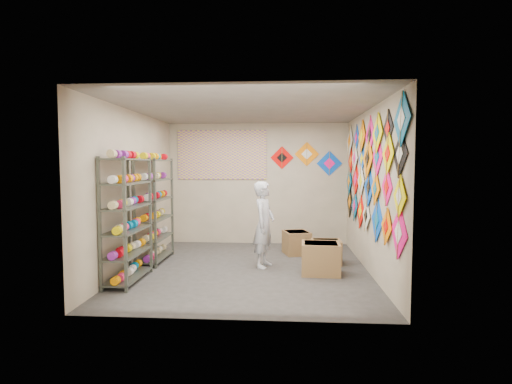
# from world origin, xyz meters

# --- Properties ---
(ground) EXTENTS (4.50, 4.50, 0.00)m
(ground) POSITION_xyz_m (0.00, 0.00, 0.00)
(ground) COLOR #322F2C
(room_walls) EXTENTS (4.50, 4.50, 4.50)m
(room_walls) POSITION_xyz_m (0.00, 0.00, 1.64)
(room_walls) COLOR #B6A68B
(room_walls) RESTS_ON ground
(shelf_rack_front) EXTENTS (0.40, 1.10, 1.90)m
(shelf_rack_front) POSITION_xyz_m (-1.78, -0.85, 0.95)
(shelf_rack_front) COLOR #4C5147
(shelf_rack_front) RESTS_ON ground
(shelf_rack_back) EXTENTS (0.40, 1.10, 1.90)m
(shelf_rack_back) POSITION_xyz_m (-1.78, 0.45, 0.95)
(shelf_rack_back) COLOR #4C5147
(shelf_rack_back) RESTS_ON ground
(string_spools) EXTENTS (0.12, 2.36, 0.12)m
(string_spools) POSITION_xyz_m (-1.78, -0.20, 1.05)
(string_spools) COLOR #FF2961
(string_spools) RESTS_ON ground
(kite_wall_display) EXTENTS (0.06, 4.38, 2.05)m
(kite_wall_display) POSITION_xyz_m (1.98, 0.04, 1.64)
(kite_wall_display) COLOR #FF0C7D
(kite_wall_display) RESTS_ON room_walls
(back_wall_kites) EXTENTS (1.59, 0.02, 0.76)m
(back_wall_kites) POSITION_xyz_m (1.11, 2.24, 1.91)
(back_wall_kites) COLOR #EA0400
(back_wall_kites) RESTS_ON room_walls
(poster) EXTENTS (2.00, 0.01, 1.10)m
(poster) POSITION_xyz_m (-0.80, 2.23, 2.00)
(poster) COLOR #854698
(poster) RESTS_ON room_walls
(shopkeeper) EXTENTS (0.73, 0.64, 1.49)m
(shopkeeper) POSITION_xyz_m (0.25, 0.16, 0.75)
(shopkeeper) COLOR silver
(shopkeeper) RESTS_ON ground
(carton_a) EXTENTS (0.64, 0.54, 0.51)m
(carton_a) POSITION_xyz_m (1.19, -0.23, 0.26)
(carton_a) COLOR brown
(carton_a) RESTS_ON ground
(carton_b) EXTENTS (0.52, 0.43, 0.43)m
(carton_b) POSITION_xyz_m (1.36, 0.46, 0.21)
(carton_b) COLOR brown
(carton_b) RESTS_ON ground
(carton_c) EXTENTS (0.59, 0.63, 0.45)m
(carton_c) POSITION_xyz_m (0.85, 1.20, 0.23)
(carton_c) COLOR brown
(carton_c) RESTS_ON ground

